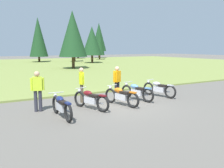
{
  "coord_description": "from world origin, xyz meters",
  "views": [
    {
      "loc": [
        -5.61,
        -9.3,
        2.61
      ],
      "look_at": [
        0.0,
        0.6,
        0.9
      ],
      "focal_mm": 38.96,
      "sensor_mm": 36.0,
      "label": 1
    }
  ],
  "objects_px": {
    "motorcycle_maroon": "(91,99)",
    "motorcycle_sky_blue": "(137,92)",
    "motorcycle_navy": "(61,106)",
    "rider_near_row_end": "(38,89)",
    "motorcycle_silver": "(159,88)",
    "motorcycle_orange": "(121,96)",
    "rider_with_back_turned": "(117,80)",
    "rider_in_hivis_vest": "(82,83)"
  },
  "relations": [
    {
      "from": "motorcycle_navy",
      "to": "motorcycle_sky_blue",
      "type": "bearing_deg",
      "value": 14.66
    },
    {
      "from": "motorcycle_maroon",
      "to": "rider_with_back_turned",
      "type": "relative_size",
      "value": 1.21
    },
    {
      "from": "rider_with_back_turned",
      "to": "rider_near_row_end",
      "type": "xyz_separation_m",
      "value": [
        -4.11,
        -0.56,
        0.0
      ]
    },
    {
      "from": "rider_near_row_end",
      "to": "motorcycle_silver",
      "type": "bearing_deg",
      "value": -0.43
    },
    {
      "from": "motorcycle_navy",
      "to": "motorcycle_maroon",
      "type": "bearing_deg",
      "value": 21.8
    },
    {
      "from": "motorcycle_orange",
      "to": "rider_with_back_turned",
      "type": "distance_m",
      "value": 1.52
    },
    {
      "from": "motorcycle_sky_blue",
      "to": "motorcycle_navy",
      "type": "bearing_deg",
      "value": -165.34
    },
    {
      "from": "motorcycle_orange",
      "to": "rider_in_hivis_vest",
      "type": "height_order",
      "value": "rider_in_hivis_vest"
    },
    {
      "from": "motorcycle_maroon",
      "to": "motorcycle_silver",
      "type": "height_order",
      "value": "same"
    },
    {
      "from": "motorcycle_navy",
      "to": "motorcycle_silver",
      "type": "relative_size",
      "value": 1.02
    },
    {
      "from": "rider_in_hivis_vest",
      "to": "motorcycle_navy",
      "type": "bearing_deg",
      "value": -129.14
    },
    {
      "from": "rider_with_back_turned",
      "to": "rider_in_hivis_vest",
      "type": "xyz_separation_m",
      "value": [
        -1.87,
        0.17,
        0.0
      ]
    },
    {
      "from": "motorcycle_sky_blue",
      "to": "rider_with_back_turned",
      "type": "distance_m",
      "value": 1.15
    },
    {
      "from": "motorcycle_maroon",
      "to": "motorcycle_silver",
      "type": "bearing_deg",
      "value": 8.96
    },
    {
      "from": "rider_near_row_end",
      "to": "motorcycle_maroon",
      "type": "bearing_deg",
      "value": -19.83
    },
    {
      "from": "motorcycle_maroon",
      "to": "motorcycle_navy",
      "type": "bearing_deg",
      "value": -158.2
    },
    {
      "from": "motorcycle_orange",
      "to": "motorcycle_silver",
      "type": "height_order",
      "value": "same"
    },
    {
      "from": "rider_with_back_turned",
      "to": "rider_in_hivis_vest",
      "type": "bearing_deg",
      "value": 174.81
    },
    {
      "from": "rider_with_back_turned",
      "to": "rider_near_row_end",
      "type": "height_order",
      "value": "same"
    },
    {
      "from": "motorcycle_sky_blue",
      "to": "motorcycle_silver",
      "type": "bearing_deg",
      "value": 5.91
    },
    {
      "from": "motorcycle_orange",
      "to": "motorcycle_silver",
      "type": "xyz_separation_m",
      "value": [
        2.82,
        0.7,
        0.0
      ]
    },
    {
      "from": "motorcycle_navy",
      "to": "motorcycle_orange",
      "type": "xyz_separation_m",
      "value": [
        2.98,
        0.57,
        0.0
      ]
    },
    {
      "from": "motorcycle_orange",
      "to": "motorcycle_maroon",
      "type": "bearing_deg",
      "value": 179.3
    },
    {
      "from": "motorcycle_orange",
      "to": "motorcycle_silver",
      "type": "distance_m",
      "value": 2.9
    },
    {
      "from": "motorcycle_navy",
      "to": "rider_near_row_end",
      "type": "relative_size",
      "value": 1.26
    },
    {
      "from": "motorcycle_navy",
      "to": "motorcycle_silver",
      "type": "distance_m",
      "value": 5.93
    },
    {
      "from": "motorcycle_maroon",
      "to": "motorcycle_sky_blue",
      "type": "relative_size",
      "value": 0.98
    },
    {
      "from": "motorcycle_maroon",
      "to": "motorcycle_sky_blue",
      "type": "height_order",
      "value": "same"
    },
    {
      "from": "motorcycle_silver",
      "to": "motorcycle_navy",
      "type": "bearing_deg",
      "value": -167.66
    },
    {
      "from": "rider_near_row_end",
      "to": "motorcycle_sky_blue",
      "type": "bearing_deg",
      "value": -2.51
    },
    {
      "from": "rider_near_row_end",
      "to": "rider_in_hivis_vest",
      "type": "bearing_deg",
      "value": 18.21
    },
    {
      "from": "motorcycle_sky_blue",
      "to": "rider_near_row_end",
      "type": "relative_size",
      "value": 1.24
    },
    {
      "from": "motorcycle_navy",
      "to": "motorcycle_sky_blue",
      "type": "distance_m",
      "value": 4.37
    },
    {
      "from": "motorcycle_orange",
      "to": "rider_near_row_end",
      "type": "bearing_deg",
      "value": 168.05
    },
    {
      "from": "rider_near_row_end",
      "to": "motorcycle_orange",
      "type": "bearing_deg",
      "value": -11.95
    },
    {
      "from": "motorcycle_maroon",
      "to": "motorcycle_silver",
      "type": "relative_size",
      "value": 0.98
    },
    {
      "from": "motorcycle_orange",
      "to": "motorcycle_sky_blue",
      "type": "relative_size",
      "value": 1.0
    },
    {
      "from": "motorcycle_maroon",
      "to": "rider_with_back_turned",
      "type": "height_order",
      "value": "rider_with_back_turned"
    },
    {
      "from": "motorcycle_maroon",
      "to": "rider_with_back_turned",
      "type": "xyz_separation_m",
      "value": [
        2.08,
        1.3,
        0.51
      ]
    },
    {
      "from": "motorcycle_navy",
      "to": "motorcycle_orange",
      "type": "distance_m",
      "value": 3.03
    },
    {
      "from": "motorcycle_orange",
      "to": "rider_in_hivis_vest",
      "type": "xyz_separation_m",
      "value": [
        -1.31,
        1.48,
        0.51
      ]
    },
    {
      "from": "motorcycle_navy",
      "to": "motorcycle_maroon",
      "type": "xyz_separation_m",
      "value": [
        1.46,
        0.58,
        0.0
      ]
    }
  ]
}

